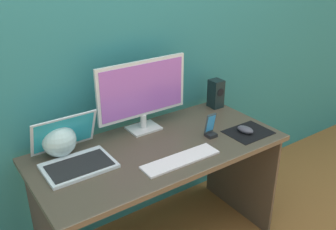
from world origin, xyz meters
TOP-DOWN VIEW (x-y plane):
  - wall_back at (0.00, 0.40)m, footprint 6.00×0.04m
  - desk at (0.00, 0.00)m, footprint 1.36×0.65m
  - monitor at (0.04, 0.22)m, footprint 0.56×0.14m
  - speaker_right at (0.61, 0.23)m, footprint 0.08×0.09m
  - laptop at (-0.43, 0.11)m, footprint 0.33×0.33m
  - fishbowl at (-0.46, 0.22)m, footprint 0.18×0.18m
  - keyboard_external at (0.01, -0.18)m, footprint 0.42×0.12m
  - mousepad at (0.51, -0.16)m, footprint 0.25×0.20m
  - mouse at (0.49, -0.15)m, footprint 0.08×0.11m
  - phone_in_dock at (0.30, -0.07)m, footprint 0.06×0.05m

SIDE VIEW (x-z plane):
  - desk at x=0.00m, z-range 0.21..0.92m
  - mousepad at x=0.51m, z-range 0.71..0.72m
  - keyboard_external at x=0.01m, z-range 0.71..0.72m
  - mouse at x=0.49m, z-range 0.72..0.75m
  - laptop at x=-0.43m, z-range 0.65..0.87m
  - phone_in_dock at x=0.30m, z-range 0.69..0.83m
  - fishbowl at x=-0.46m, z-range 0.71..0.88m
  - speaker_right at x=0.61m, z-range 0.71..0.90m
  - monitor at x=0.04m, z-range 0.74..1.15m
  - wall_back at x=0.00m, z-range 0.00..2.50m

